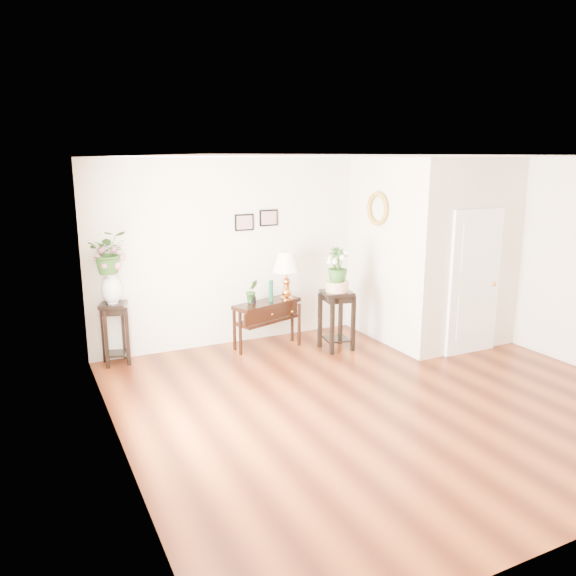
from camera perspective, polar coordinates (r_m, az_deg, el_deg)
floor at (r=6.91m, az=9.58°, el=-10.91°), size 6.00×5.50×0.02m
ceiling at (r=6.32m, az=10.56°, el=12.98°), size 6.00×5.50×0.02m
wall_back at (r=8.80m, az=-0.52°, el=3.99°), size 6.00×0.02×2.80m
wall_left at (r=5.33m, az=-17.10°, el=-2.59°), size 0.02×5.50×2.80m
wall_right at (r=8.57m, az=26.53°, el=2.36°), size 0.02×5.50×2.80m
partition at (r=9.13m, az=14.21°, el=3.91°), size 1.80×1.95×2.80m
door at (r=8.46m, az=18.42°, el=0.54°), size 0.90×0.05×2.10m
art_print_left at (r=8.47m, az=-4.46°, el=6.66°), size 0.30×0.02×0.25m
art_print_right at (r=8.62m, az=-1.98°, el=7.14°), size 0.30×0.02×0.25m
wall_ornament at (r=8.58m, az=9.05°, el=7.97°), size 0.07×0.51×0.51m
console_table at (r=8.40m, az=-2.13°, el=-3.75°), size 1.13×0.68×0.72m
table_lamp at (r=8.36m, az=-0.15°, el=1.18°), size 0.52×0.52×0.73m
green_vase at (r=8.29m, az=-1.74°, el=-0.20°), size 0.08×0.08×0.31m
potted_plant at (r=8.18m, az=-3.69°, el=-0.42°), size 0.19×0.16×0.34m
plant_stand_a at (r=8.09m, az=-17.17°, el=-4.44°), size 0.43×0.43×0.87m
porcelain_vase at (r=7.92m, az=-17.49°, el=0.12°), size 0.29×0.29×0.46m
lily_arrangement at (r=7.84m, az=-17.72°, el=3.45°), size 0.58×0.52×0.59m
plant_stand_b at (r=8.35m, az=4.95°, el=-3.29°), size 0.49×0.49×0.89m
ceramic_bowl at (r=8.22m, az=5.02°, el=0.22°), size 0.43×0.43×0.15m
narcissus at (r=8.16m, az=5.06°, el=2.28°), size 0.32×0.32×0.52m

